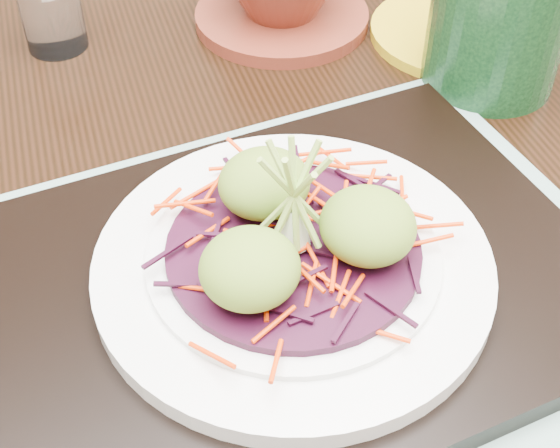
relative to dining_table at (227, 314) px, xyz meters
name	(u,v)px	position (x,y,z in m)	size (l,w,h in m)	color
dining_table	(227,314)	(0.00, 0.00, 0.00)	(1.39, 1.04, 0.79)	black
placemat	(293,292)	(0.02, -0.08, 0.11)	(0.48, 0.38, 0.00)	gray
serving_tray	(293,282)	(0.02, -0.08, 0.12)	(0.42, 0.31, 0.02)	black
white_plate	(293,264)	(0.02, -0.08, 0.14)	(0.27, 0.27, 0.02)	white
cabbage_bed	(293,250)	(0.02, -0.08, 0.15)	(0.17, 0.17, 0.01)	#340A1F
carrot_julienne	(293,241)	(0.02, -0.08, 0.16)	(0.21, 0.21, 0.01)	#E83304
guacamole_scoops	(294,224)	(0.02, -0.08, 0.17)	(0.15, 0.13, 0.05)	#5B8026
scallion_garnish	(294,200)	(0.02, -0.08, 0.20)	(0.06, 0.06, 0.09)	#92B649
water_glass	(50,7)	(-0.04, 0.32, 0.15)	(0.06, 0.06, 0.09)	white
yellow_plate	(458,32)	(0.33, 0.15, 0.11)	(0.18, 0.18, 0.01)	gold
green_jar	(500,12)	(0.31, 0.07, 0.18)	(0.12, 0.12, 0.14)	#18451C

